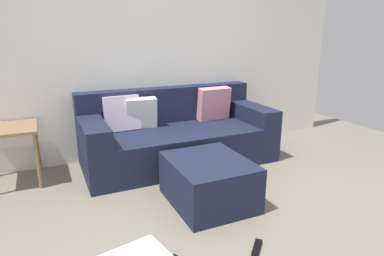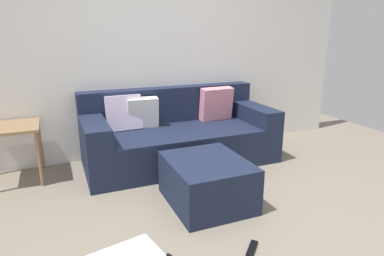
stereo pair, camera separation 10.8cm
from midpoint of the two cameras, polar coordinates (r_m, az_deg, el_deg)
ground_plane at (r=2.88m, az=8.66°, el=-16.25°), size 7.07×7.07×0.00m
wall_back at (r=4.31m, az=-5.04°, el=11.77°), size 5.44×0.10×2.43m
couch_sectional at (r=4.07m, az=-1.60°, el=-1.22°), size 2.26×0.99×0.87m
ottoman at (r=3.11m, az=3.57°, el=-9.16°), size 0.68×0.81×0.42m
side_table at (r=3.89m, az=-27.73°, el=-0.92°), size 0.53×0.57×0.61m
remote_near_ottoman at (r=2.63m, az=11.47°, el=-19.67°), size 0.17×0.17×0.02m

